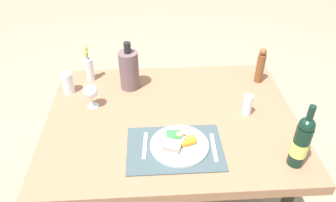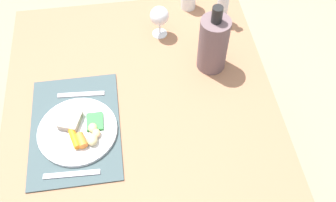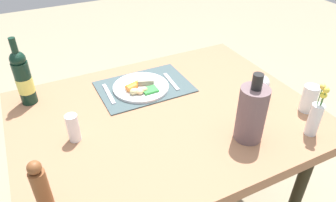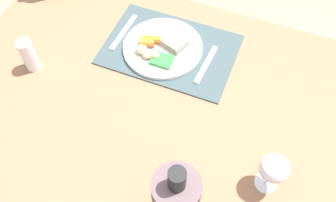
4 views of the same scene
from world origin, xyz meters
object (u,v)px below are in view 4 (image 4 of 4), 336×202
object	(u,v)px
fork	(206,64)
wine_glass	(274,169)
dining_table	(143,114)
dinner_plate	(162,47)
salt_shaker	(28,56)
knife	(124,32)
cooler_bottle	(176,202)

from	to	relation	value
fork	wine_glass	bearing A→B (deg)	134.39
dining_table	fork	distance (m)	0.26
dinner_plate	fork	xyz separation A→B (m)	(-0.16, 0.01, -0.01)
salt_shaker	wine_glass	distance (m)	0.81
dining_table	salt_shaker	world-z (taller)	salt_shaker
dinner_plate	knife	bearing A→B (deg)	-8.70
fork	salt_shaker	size ratio (longest dim) A/B	1.47
knife	fork	bearing A→B (deg)	176.68
cooler_bottle	wine_glass	size ratio (longest dim) A/B	2.07
fork	knife	xyz separation A→B (m)	(0.32, -0.03, 0.00)
knife	cooler_bottle	world-z (taller)	cooler_bottle
wine_glass	dining_table	bearing A→B (deg)	-15.34
cooler_bottle	knife	bearing A→B (deg)	-53.17
knife	wine_glass	world-z (taller)	wine_glass
cooler_bottle	salt_shaker	bearing A→B (deg)	-24.97
dinner_plate	knife	xyz separation A→B (m)	(0.16, -0.02, -0.01)
knife	wine_glass	xyz separation A→B (m)	(-0.59, 0.36, 0.09)
dining_table	dinner_plate	bearing A→B (deg)	-84.02
dining_table	salt_shaker	distance (m)	0.41
knife	cooler_bottle	xyz separation A→B (m)	(-0.40, 0.53, 0.11)
dining_table	wine_glass	size ratio (longest dim) A/B	9.30
wine_glass	dinner_plate	bearing A→B (deg)	-37.32
dinner_plate	fork	size ratio (longest dim) A/B	1.59
knife	wine_glass	size ratio (longest dim) A/B	1.31
dining_table	knife	xyz separation A→B (m)	(0.18, -0.24, 0.07)
dining_table	knife	distance (m)	0.31
wine_glass	salt_shaker	bearing A→B (deg)	-7.78
dinner_plate	fork	world-z (taller)	dinner_plate
knife	salt_shaker	bearing A→B (deg)	51.80
salt_shaker	cooler_bottle	world-z (taller)	cooler_bottle
fork	dining_table	bearing A→B (deg)	61.08
fork	salt_shaker	world-z (taller)	salt_shaker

